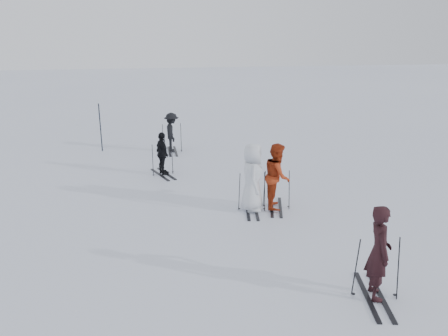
% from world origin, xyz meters
% --- Properties ---
extents(ground, '(120.00, 120.00, 0.00)m').
position_xyz_m(ground, '(0.00, 0.00, 0.00)').
color(ground, silver).
rests_on(ground, ground).
extents(skier_near_dark, '(0.61, 0.78, 1.90)m').
position_xyz_m(skier_near_dark, '(1.80, -4.98, 0.95)').
color(skier_near_dark, black).
rests_on(skier_near_dark, ground).
extents(skier_red, '(0.98, 1.12, 1.95)m').
position_xyz_m(skier_red, '(1.37, -0.10, 0.97)').
color(skier_red, '#992C11').
rests_on(skier_red, ground).
extents(skier_grey, '(0.81, 1.08, 2.00)m').
position_xyz_m(skier_grey, '(0.60, -0.16, 1.00)').
color(skier_grey, silver).
rests_on(skier_grey, ground).
extents(skier_uphill_left, '(0.66, 1.00, 1.57)m').
position_xyz_m(skier_uphill_left, '(-1.72, 3.86, 0.79)').
color(skier_uphill_left, black).
rests_on(skier_uphill_left, ground).
extents(skier_uphill_far, '(0.66, 1.12, 1.71)m').
position_xyz_m(skier_uphill_far, '(-1.08, 7.15, 0.86)').
color(skier_uphill_far, black).
rests_on(skier_uphill_far, ground).
extents(skis_near_dark, '(1.99, 1.38, 1.32)m').
position_xyz_m(skis_near_dark, '(1.80, -4.98, 0.66)').
color(skis_near_dark, black).
rests_on(skis_near_dark, ground).
extents(skis_red, '(1.83, 1.31, 1.20)m').
position_xyz_m(skis_red, '(1.37, -0.10, 0.60)').
color(skis_red, black).
rests_on(skis_red, ground).
extents(skis_grey, '(1.80, 1.19, 1.21)m').
position_xyz_m(skis_grey, '(0.60, -0.16, 0.61)').
color(skis_grey, black).
rests_on(skis_grey, ground).
extents(skis_uphill_left, '(1.93, 1.42, 1.26)m').
position_xyz_m(skis_uphill_left, '(-1.72, 3.86, 0.63)').
color(skis_uphill_left, black).
rests_on(skis_uphill_left, ground).
extents(skis_uphill_far, '(1.82, 1.00, 1.31)m').
position_xyz_m(skis_uphill_far, '(-1.08, 7.15, 0.66)').
color(skis_uphill_far, black).
rests_on(skis_uphill_far, ground).
extents(piste_marker, '(0.05, 0.05, 2.13)m').
position_xyz_m(piste_marker, '(-4.15, 7.93, 1.06)').
color(piste_marker, black).
rests_on(piste_marker, ground).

